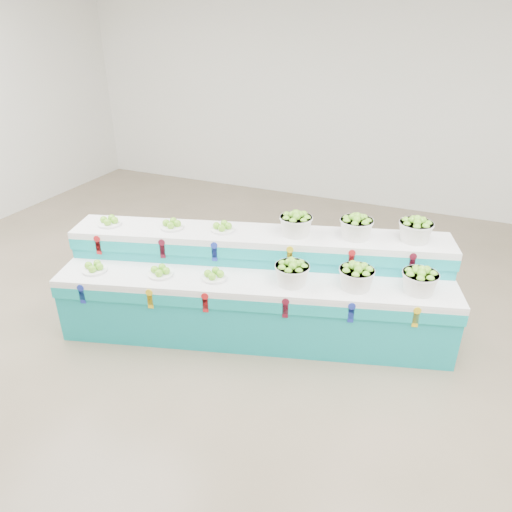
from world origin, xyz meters
name	(u,v)px	position (x,y,z in m)	size (l,w,h in m)	color
ground	(215,365)	(0.00, 0.00, 0.00)	(10.00, 10.00, 0.00)	brown
back_wall	(351,85)	(0.00, 5.00, 2.00)	(10.00, 10.00, 0.00)	silver
display_stand	(256,287)	(0.12, 0.74, 0.51)	(3.99, 1.03, 1.02)	#159FA4
plate_lower_left	(94,267)	(-1.38, 0.05, 0.77)	(0.26, 0.26, 0.10)	white
plate_lower_mid	(160,271)	(-0.71, 0.25, 0.77)	(0.26, 0.26, 0.10)	white
plate_lower_right	(214,274)	(-0.19, 0.40, 0.77)	(0.26, 0.26, 0.10)	white
basket_lower_left	(292,272)	(0.55, 0.61, 0.84)	(0.34, 0.34, 0.25)	silver
basket_lower_mid	(356,276)	(1.14, 0.78, 0.84)	(0.34, 0.34, 0.25)	silver
basket_lower_right	(420,280)	(1.70, 0.94, 0.84)	(0.34, 0.34, 0.25)	silver
plate_upper_left	(109,220)	(-1.52, 0.53, 1.07)	(0.26, 0.26, 0.10)	white
plate_upper_mid	(172,224)	(-0.85, 0.72, 1.07)	(0.26, 0.26, 0.10)	white
plate_upper_right	(222,226)	(-0.32, 0.87, 1.07)	(0.26, 0.26, 0.10)	white
basket_upper_left	(296,224)	(0.41, 1.08, 1.14)	(0.34, 0.34, 0.25)	silver
basket_upper_mid	(356,227)	(1.00, 1.25, 1.14)	(0.34, 0.34, 0.25)	silver
basket_upper_right	(416,229)	(1.56, 1.41, 1.14)	(0.34, 0.34, 0.25)	silver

